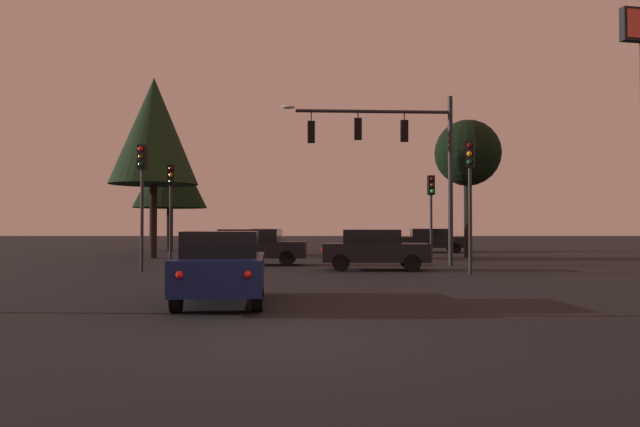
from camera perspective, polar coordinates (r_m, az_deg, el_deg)
name	(u,v)px	position (r m, az deg, el deg)	size (l,w,h in m)	color
ground_plane	(312,257)	(33.37, -0.74, -4.03)	(168.00, 168.00, 0.00)	black
traffic_signal_mast_arm	(399,147)	(26.37, 7.18, 6.03)	(7.15, 0.65, 7.10)	#232326
traffic_light_corner_left	(173,194)	(27.88, -13.28, 1.76)	(0.34, 0.37, 4.32)	#232326
traffic_light_corner_right	(433,200)	(29.14, 10.27, 1.18)	(0.34, 0.37, 3.99)	#232326
traffic_light_median	(472,180)	(21.68, 13.67, 2.97)	(0.36, 0.38, 4.52)	#232326
traffic_light_far_side	(144,182)	(23.61, -15.75, 2.78)	(0.34, 0.37, 4.61)	#232326
car_nearside_lane	(224,266)	(13.34, -8.73, -4.73)	(2.04, 4.30, 1.52)	#0F1947
car_crossing_left	(376,249)	(23.57, 5.16, -3.23)	(4.06, 2.05, 1.52)	black
car_crossing_right	(254,246)	(26.80, -6.07, -2.99)	(4.67, 1.80, 1.52)	black
car_far_lane	(269,242)	(35.75, -4.63, -2.57)	(1.82, 4.30, 1.52)	#232328
car_parked_lot	(433,240)	(40.43, 10.26, -2.40)	(4.35, 1.90, 1.52)	black
tree_behind_sign	(172,171)	(44.02, -13.34, 3.83)	(5.00, 5.00, 8.09)	black
tree_left_far	(470,154)	(34.84, 13.49, 5.30)	(3.57, 3.57, 7.42)	black
tree_center_horizon	(156,131)	(34.09, -14.74, 7.25)	(4.60, 4.60, 9.46)	black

